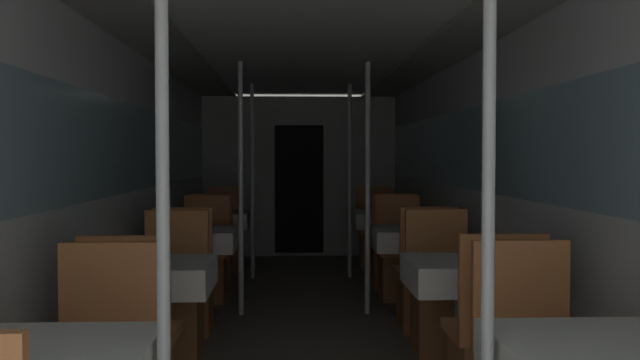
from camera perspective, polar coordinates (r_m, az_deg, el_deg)
The scene contains 26 objects.
wall_left at distance 5.30m, azimuth -15.21°, elevation -0.56°, with size 0.05×10.27×2.10m.
wall_right at distance 5.35m, azimuth 12.88°, elevation -0.51°, with size 0.05×10.27×2.10m.
ceiling_panel at distance 5.23m, azimuth -1.09°, elevation 10.97°, with size 2.59×10.27×0.07m.
bulkhead_far at distance 9.40m, azimuth -1.69°, elevation 0.26°, with size 2.54×0.09×2.10m.
support_pole_left_0 at distance 2.34m, azimuth -12.44°, elevation -4.80°, with size 0.04×0.04×2.10m.
dining_table_left_1 at distance 4.23m, azimuth -13.02°, elevation -7.98°, with size 0.65×0.65×0.72m.
chair_left_far_1 at distance 4.87m, azimuth -11.66°, elevation -10.26°, with size 0.43×0.43×0.95m.
dining_table_left_2 at distance 5.99m, azimuth -9.84°, elevation -5.03°, with size 0.65×0.65×0.72m.
chair_left_near_2 at distance 5.44m, azimuth -10.65°, elevation -8.96°, with size 0.43×0.43×0.95m.
chair_left_far_2 at distance 6.63m, azimuth -9.14°, elevation -6.99°, with size 0.43×0.43×0.95m.
support_pole_left_2 at distance 5.92m, azimuth -6.36°, elevation -0.70°, with size 0.04×0.04×2.10m.
dining_table_left_3 at distance 7.77m, azimuth -8.12°, elevation -3.42°, with size 0.65×0.65×0.72m.
chair_left_near_3 at distance 7.21m, azimuth -8.59°, elevation -6.26°, with size 0.43×0.43×0.95m.
chair_left_far_3 at distance 8.40m, azimuth -7.70°, elevation -5.08°, with size 0.43×0.43×0.95m.
support_pole_left_3 at distance 7.71m, azimuth -5.44°, elevation -0.08°, with size 0.04×0.04×2.10m.
support_pole_right_0 at distance 2.40m, azimuth 13.29°, elevation -4.66°, with size 0.04×0.04×2.10m.
dining_table_right_1 at distance 4.28m, azimuth 11.40°, elevation -7.85°, with size 0.65×0.65×0.72m.
chair_right_far_1 at distance 4.92m, azimuth 9.66°, elevation -10.14°, with size 0.43×0.43×0.95m.
dining_table_right_2 at distance 6.03m, azimuth 7.29°, elevation -4.97°, with size 0.65×0.65×0.72m.
chair_right_near_2 at distance 5.48m, azimuth 8.36°, elevation -8.87°, with size 0.43×0.43×0.95m.
chair_right_far_2 at distance 6.66m, azimuth 6.39°, elevation -6.93°, with size 0.43×0.43×0.95m.
support_pole_right_2 at distance 5.94m, azimuth 3.83°, elevation -0.68°, with size 0.04×0.04×2.10m.
dining_table_right_3 at distance 7.80m, azimuth 5.05°, elevation -3.39°, with size 0.65×0.65×0.72m.
chair_right_near_3 at distance 7.24m, azimuth 5.67°, elevation -6.21°, with size 0.43×0.43×0.95m.
chair_right_far_3 at distance 8.43m, azimuth 4.51°, elevation -5.05°, with size 0.43×0.43×0.95m.
support_pole_right_3 at distance 7.73m, azimuth 2.38°, elevation -0.07°, with size 0.04×0.04×2.10m.
Camera 1 is at (-0.12, -1.42, 1.32)m, focal length 40.00 mm.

